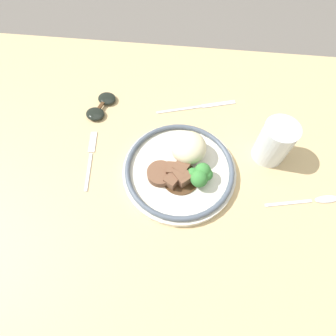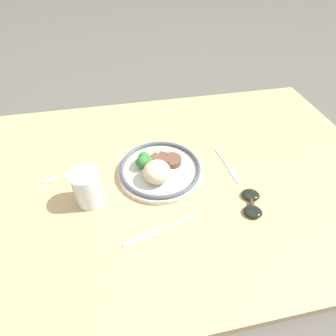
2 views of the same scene
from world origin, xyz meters
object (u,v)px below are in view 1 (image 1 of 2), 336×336
object	(u,v)px
fork	(91,154)
plate	(181,167)
knife	(200,107)
juice_glass	(274,144)
spoon	(317,200)
sunglasses	(101,106)

from	to	relation	value
fork	plate	bearing A→B (deg)	-103.21
plate	knife	distance (m)	0.21
juice_glass	fork	size ratio (longest dim) A/B	0.64
plate	fork	distance (m)	0.23
plate	spoon	world-z (taller)	plate
juice_glass	knife	bearing A→B (deg)	142.23
fork	spoon	bearing A→B (deg)	-104.02
juice_glass	spoon	world-z (taller)	juice_glass
juice_glass	knife	world-z (taller)	juice_glass
fork	spoon	xyz separation A→B (m)	(0.54, -0.06, 0.00)
spoon	knife	bearing A→B (deg)	126.29
juice_glass	knife	distance (m)	0.23
spoon	sunglasses	world-z (taller)	sunglasses
juice_glass	spoon	bearing A→B (deg)	-46.77
knife	sunglasses	world-z (taller)	sunglasses
fork	sunglasses	size ratio (longest dim) A/B	1.45
sunglasses	spoon	bearing A→B (deg)	-2.79
juice_glass	spoon	distance (m)	0.16
spoon	sunglasses	distance (m)	0.59
plate	knife	bearing A→B (deg)	80.81
fork	spoon	distance (m)	0.55
juice_glass	spoon	xyz separation A→B (m)	(0.11, -0.11, -0.05)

